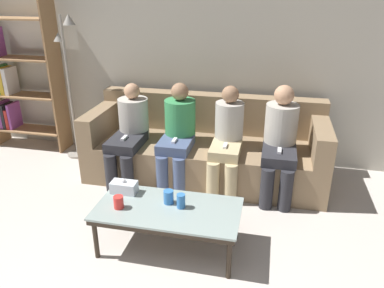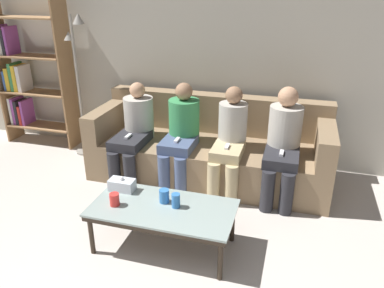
% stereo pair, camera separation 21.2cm
% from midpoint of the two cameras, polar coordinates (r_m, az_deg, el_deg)
% --- Properties ---
extents(wall_back, '(12.00, 0.06, 2.60)m').
position_cam_midpoint_polar(wall_back, '(4.47, 6.09, 13.53)').
color(wall_back, '#B7B2A3').
rests_on(wall_back, ground_plane).
extents(couch, '(2.60, 0.95, 0.87)m').
position_cam_midpoint_polar(couch, '(4.25, 4.17, -0.86)').
color(couch, '#897051').
rests_on(couch, ground_plane).
extents(coffee_table, '(1.17, 0.58, 0.39)m').
position_cam_midpoint_polar(coffee_table, '(3.07, -2.45, -10.20)').
color(coffee_table, '#8C9E99').
rests_on(coffee_table, ground_plane).
extents(cup_near_left, '(0.08, 0.08, 0.10)m').
position_cam_midpoint_polar(cup_near_left, '(3.09, -9.80, -8.36)').
color(cup_near_left, red).
rests_on(cup_near_left, coffee_table).
extents(cup_near_right, '(0.08, 0.08, 0.11)m').
position_cam_midpoint_polar(cup_near_right, '(3.08, -2.28, -7.96)').
color(cup_near_right, '#3372BF').
rests_on(cup_near_right, coffee_table).
extents(cup_far_center, '(0.07, 0.07, 0.12)m').
position_cam_midpoint_polar(cup_far_center, '(3.02, -0.45, -8.65)').
color(cup_far_center, '#3372BF').
rests_on(cup_far_center, coffee_table).
extents(tissue_box, '(0.22, 0.12, 0.13)m').
position_cam_midpoint_polar(tissue_box, '(3.29, -8.81, -6.19)').
color(tissue_box, silver).
rests_on(tissue_box, coffee_table).
extents(bookshelf, '(1.00, 0.32, 1.90)m').
position_cam_midpoint_polar(bookshelf, '(5.44, -22.94, 9.38)').
color(bookshelf, '#9E754C').
rests_on(bookshelf, ground_plane).
extents(standing_lamp, '(0.31, 0.26, 1.74)m').
position_cam_midpoint_polar(standing_lamp, '(4.78, -15.68, 10.61)').
color(standing_lamp, gray).
rests_on(standing_lamp, ground_plane).
extents(seated_person_left_end, '(0.33, 0.73, 1.06)m').
position_cam_midpoint_polar(seated_person_left_end, '(4.16, -7.32, 2.26)').
color(seated_person_left_end, '#28282D').
rests_on(seated_person_left_end, ground_plane).
extents(seated_person_mid_left, '(0.33, 0.65, 1.09)m').
position_cam_midpoint_polar(seated_person_mid_left, '(4.01, -0.13, 1.92)').
color(seated_person_mid_left, '#47567A').
rests_on(seated_person_mid_left, ground_plane).
extents(seated_person_mid_right, '(0.31, 0.66, 1.09)m').
position_cam_midpoint_polar(seated_person_mid_right, '(3.89, 7.37, 0.85)').
color(seated_person_mid_right, tan).
rests_on(seated_person_mid_right, ground_plane).
extents(seated_person_right_end, '(0.33, 0.69, 1.13)m').
position_cam_midpoint_polar(seated_person_right_end, '(3.85, 15.28, 0.41)').
color(seated_person_right_end, '#28282D').
rests_on(seated_person_right_end, ground_plane).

